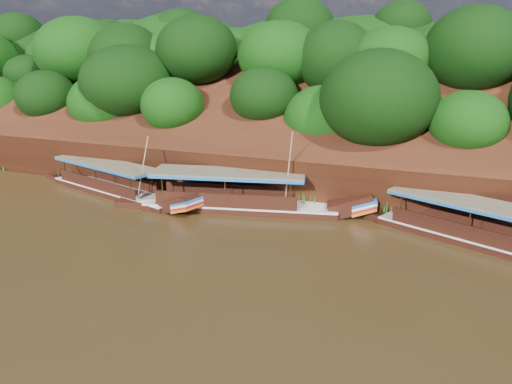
% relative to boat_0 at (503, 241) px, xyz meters
% --- Properties ---
extents(ground, '(160.00, 160.00, 0.00)m').
position_rel_boat_0_xyz_m(ground, '(-13.83, -6.44, -0.57)').
color(ground, black).
rests_on(ground, ground).
extents(riverbank, '(120.00, 30.06, 19.40)m').
position_rel_boat_0_xyz_m(riverbank, '(-13.84, 16.28, 1.32)').
color(riverbank, black).
rests_on(riverbank, ground).
extents(boat_0, '(14.96, 7.96, 6.17)m').
position_rel_boat_0_xyz_m(boat_0, '(0.00, 0.00, 0.00)').
color(boat_0, black).
rests_on(boat_0, ground).
extents(boat_1, '(16.00, 5.65, 6.41)m').
position_rel_boat_0_xyz_m(boat_1, '(-15.65, 1.27, 0.06)').
color(boat_1, black).
rests_on(boat_1, ground).
extents(boat_2, '(15.02, 6.13, 5.44)m').
position_rel_boat_0_xyz_m(boat_2, '(-26.30, 0.88, -0.03)').
color(boat_2, black).
rests_on(boat_2, ground).
extents(reeds, '(48.73, 2.34, 2.07)m').
position_rel_boat_0_xyz_m(reeds, '(-16.91, 3.04, 0.32)').
color(reeds, '#256A1A').
rests_on(reeds, ground).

